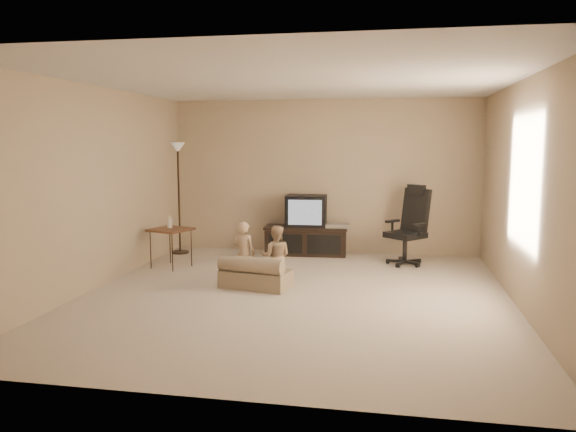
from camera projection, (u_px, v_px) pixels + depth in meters
name	position (u px, v px, depth m)	size (l,w,h in m)	color
floor	(295.00, 296.00, 6.65)	(5.50, 5.50, 0.00)	beige
room_shell	(295.00, 168.00, 6.45)	(5.50, 5.50, 5.50)	silver
tv_stand	(306.00, 230.00, 9.07)	(1.38, 0.58, 0.97)	black
office_chair	(409.00, 236.00, 8.34)	(0.77, 0.77, 1.18)	black
side_table	(171.00, 230.00, 8.12)	(0.66, 0.66, 0.77)	brown
floor_lamp	(178.00, 173.00, 9.06)	(0.28, 0.28, 1.81)	black
child_sofa	(255.00, 275.00, 7.00)	(0.92, 0.63, 0.42)	#988967
toddler_left	(244.00, 254.00, 7.06)	(0.30, 0.22, 0.83)	tan
toddler_right	(276.00, 256.00, 7.02)	(0.38, 0.21, 0.78)	tan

